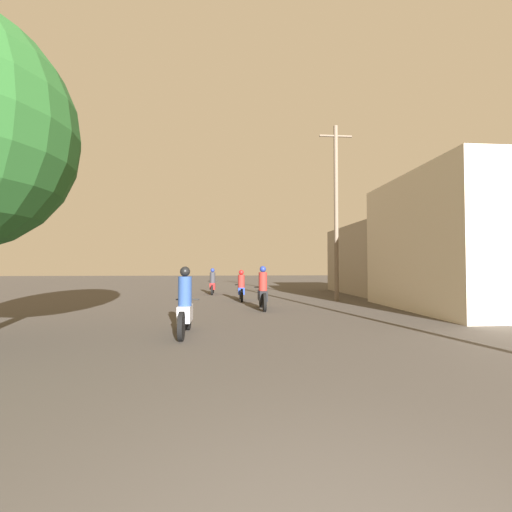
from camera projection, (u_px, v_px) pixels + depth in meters
The scene contains 7 objects.
motorcycle_silver at pixel (185, 308), 8.20m from camera, with size 0.60×2.00×1.64m.
motorcycle_black at pixel (263, 292), 13.06m from camera, with size 0.60×1.96×1.66m.
motorcycle_blue at pixel (241, 288), 16.44m from camera, with size 0.60×2.02×1.48m.
motorcycle_red at pixel (213, 284), 20.26m from camera, with size 0.60×2.06×1.54m.
building_right_near at pixel (457, 243), 12.95m from camera, with size 4.26×6.67×5.09m.
building_right_far at pixel (383, 260), 21.12m from camera, with size 4.95×6.90×4.09m.
utility_pole_far at pixel (336, 209), 16.45m from camera, with size 1.60×0.20×8.46m.
Camera 1 is at (-0.64, -1.23, 1.65)m, focal length 24.00 mm.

